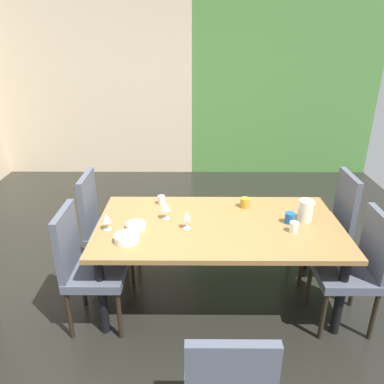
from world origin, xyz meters
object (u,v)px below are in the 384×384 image
(dining_table, at_px, (219,231))
(chair_right_near, at_px, (357,265))
(chair_right_far, at_px, (330,223))
(pitcher_front, at_px, (306,210))
(wine_glass_corner, at_px, (166,207))
(cup_near_shelf, at_px, (245,203))
(chair_left_far, at_px, (103,223))
(serving_bowl_center, at_px, (126,238))
(chair_left_near, at_px, (85,263))
(wine_glass_east, at_px, (106,218))
(wine_glass_rear, at_px, (187,216))
(cup_north, at_px, (294,227))
(serving_bowl_south, at_px, (136,226))
(cup_near_window, at_px, (161,200))
(cup_west, at_px, (290,218))

(dining_table, xyz_separation_m, chair_right_near, (1.04, -0.32, -0.11))
(chair_right_far, distance_m, pitcher_front, 0.48)
(wine_glass_corner, distance_m, cup_near_shelf, 0.73)
(wine_glass_corner, height_order, pitcher_front, pitcher_front)
(chair_left_far, bearing_deg, pitcher_front, 81.92)
(cup_near_shelf, bearing_deg, serving_bowl_center, -148.19)
(chair_left_near, distance_m, wine_glass_east, 0.38)
(wine_glass_corner, distance_m, wine_glass_rear, 0.25)
(wine_glass_east, distance_m, cup_north, 1.48)
(chair_left_near, xyz_separation_m, wine_glass_east, (0.14, 0.22, 0.28))
(dining_table, distance_m, chair_left_far, 1.10)
(chair_left_far, height_order, serving_bowl_south, chair_left_far)
(serving_bowl_center, relative_size, pitcher_front, 1.02)
(dining_table, xyz_separation_m, wine_glass_east, (-0.90, -0.10, 0.17))
(wine_glass_rear, xyz_separation_m, cup_near_window, (-0.24, 0.46, -0.07))
(chair_left_far, bearing_deg, chair_right_near, 73.13)
(cup_near_window, bearing_deg, dining_table, -37.02)
(chair_left_near, xyz_separation_m, cup_west, (1.63, 0.34, 0.22))
(chair_right_near, bearing_deg, cup_west, 53.60)
(chair_right_near, distance_m, wine_glass_rear, 1.36)
(chair_right_far, height_order, serving_bowl_center, chair_right_far)
(chair_left_far, distance_m, pitcher_front, 1.80)
(wine_glass_corner, bearing_deg, chair_left_far, 159.31)
(dining_table, distance_m, cup_near_shelf, 0.42)
(chair_left_near, bearing_deg, cup_west, 101.70)
(cup_near_shelf, bearing_deg, wine_glass_corner, -161.79)
(serving_bowl_south, relative_size, cup_near_shelf, 1.85)
(serving_bowl_center, bearing_deg, dining_table, 21.49)
(serving_bowl_center, xyz_separation_m, cup_north, (1.30, 0.15, 0.02))
(chair_left_far, xyz_separation_m, serving_bowl_south, (0.37, -0.39, 0.18))
(chair_right_far, height_order, cup_west, chair_right_far)
(chair_left_near, height_order, serving_bowl_south, chair_left_near)
(chair_left_near, relative_size, cup_north, 11.66)
(wine_glass_east, relative_size, wine_glass_corner, 0.92)
(chair_left_far, bearing_deg, wine_glass_rear, 63.19)
(wine_glass_corner, bearing_deg, cup_west, -3.80)
(wine_glass_rear, height_order, cup_west, wine_glass_rear)
(serving_bowl_south, relative_size, cup_west, 1.81)
(chair_right_far, bearing_deg, wine_glass_corner, 98.67)
(cup_near_shelf, relative_size, cup_west, 0.98)
(dining_table, bearing_deg, pitcher_front, 5.17)
(cup_north, bearing_deg, serving_bowl_center, -173.34)
(serving_bowl_south, distance_m, cup_near_shelf, 1.00)
(wine_glass_corner, height_order, cup_near_shelf, wine_glass_corner)
(dining_table, relative_size, pitcher_front, 10.88)
(cup_near_window, relative_size, pitcher_front, 0.43)
(wine_glass_corner, distance_m, cup_west, 1.03)
(cup_west, bearing_deg, cup_north, -90.90)
(dining_table, relative_size, wine_glass_rear, 12.86)
(chair_left_near, relative_size, cup_near_shelf, 11.37)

